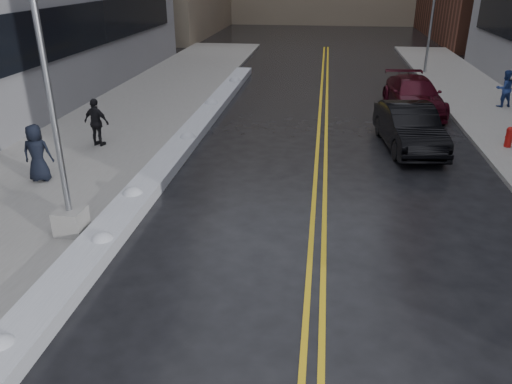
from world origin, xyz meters
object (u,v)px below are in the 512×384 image
(lamppost, at_px, (57,137))
(fire_hydrant, at_px, (509,136))
(pedestrian_d, at_px, (97,122))
(car_maroon, at_px, (414,95))
(pedestrian_east, at_px, (504,89))
(traffic_signal, at_px, (432,16))
(car_black, at_px, (409,127))
(pedestrian_c, at_px, (37,153))

(lamppost, bearing_deg, fire_hydrant, 33.04)
(pedestrian_d, bearing_deg, car_maroon, -136.53)
(pedestrian_d, relative_size, pedestrian_east, 1.03)
(lamppost, xyz_separation_m, pedestrian_d, (-2.06, 6.22, -1.54))
(traffic_signal, height_order, pedestrian_d, traffic_signal)
(lamppost, distance_m, car_black, 11.95)
(pedestrian_d, relative_size, car_maroon, 0.33)
(car_maroon, bearing_deg, pedestrian_c, -145.06)
(traffic_signal, relative_size, pedestrian_d, 3.57)
(pedestrian_east, bearing_deg, traffic_signal, -92.00)
(fire_hydrant, relative_size, traffic_signal, 0.12)
(pedestrian_east, xyz_separation_m, car_black, (-5.00, -6.07, -0.20))
(lamppost, relative_size, traffic_signal, 1.27)
(traffic_signal, distance_m, car_maroon, 9.56)
(car_black, relative_size, car_maroon, 0.92)
(fire_hydrant, relative_size, car_black, 0.16)
(pedestrian_c, xyz_separation_m, car_maroon, (12.19, 10.10, -0.26))
(car_maroon, bearing_deg, traffic_signal, 72.51)
(pedestrian_c, relative_size, car_black, 0.36)
(pedestrian_east, bearing_deg, lamppost, 29.02)
(pedestrian_c, distance_m, pedestrian_d, 3.30)
(lamppost, height_order, pedestrian_d, lamppost)
(pedestrian_east, bearing_deg, car_black, 34.38)
(traffic_signal, bearing_deg, pedestrian_c, -126.72)
(car_black, bearing_deg, pedestrian_d, -178.52)
(pedestrian_c, distance_m, pedestrian_east, 19.61)
(traffic_signal, distance_m, car_black, 14.70)
(lamppost, xyz_separation_m, pedestrian_east, (13.84, 13.91, -1.56))
(lamppost, distance_m, pedestrian_c, 4.10)
(pedestrian_east, distance_m, car_black, 7.86)
(car_black, bearing_deg, lamppost, -145.41)
(fire_hydrant, height_order, traffic_signal, traffic_signal)
(fire_hydrant, distance_m, traffic_signal, 14.30)
(pedestrian_c, height_order, car_black, pedestrian_c)
(traffic_signal, bearing_deg, fire_hydrant, -87.95)
(traffic_signal, bearing_deg, car_black, -101.81)
(pedestrian_d, bearing_deg, fire_hydrant, -159.44)
(pedestrian_east, relative_size, car_black, 0.35)
(fire_hydrant, relative_size, pedestrian_d, 0.43)
(traffic_signal, distance_m, pedestrian_east, 8.69)
(fire_hydrant, distance_m, pedestrian_d, 14.47)
(traffic_signal, bearing_deg, pedestrian_d, -131.29)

